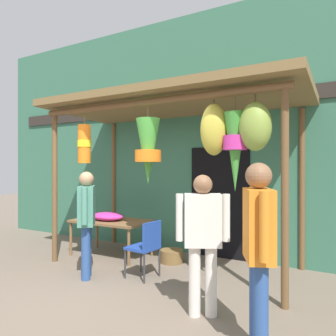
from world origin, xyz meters
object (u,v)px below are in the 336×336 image
at_px(wicker_basket_spare, 172,256).
at_px(shopper_by_bananas, 203,233).
at_px(passerby_at_right, 87,216).
at_px(display_table, 111,223).
at_px(flower_heap_on_table, 108,216).
at_px(customer_foreground, 259,242).
at_px(folding_chair, 146,244).

relative_size(wicker_basket_spare, shopper_by_bananas, 0.25).
bearing_deg(passerby_at_right, wicker_basket_spare, 60.37).
relative_size(display_table, flower_heap_on_table, 2.26).
bearing_deg(wicker_basket_spare, customer_foreground, -45.87).
relative_size(wicker_basket_spare, passerby_at_right, 0.25).
distance_m(flower_heap_on_table, wicker_basket_spare, 1.38).
bearing_deg(display_table, shopper_by_bananas, -29.93).
distance_m(flower_heap_on_table, folding_chair, 1.43).
bearing_deg(wicker_basket_spare, passerby_at_right, -119.63).
xyz_separation_m(display_table, shopper_by_bananas, (2.43, -1.40, 0.31)).
bearing_deg(wicker_basket_spare, folding_chair, -86.42).
bearing_deg(flower_heap_on_table, folding_chair, -26.90).
height_order(display_table, flower_heap_on_table, flower_heap_on_table).
xyz_separation_m(wicker_basket_spare, customer_foreground, (1.96, -2.02, 0.88)).
height_order(flower_heap_on_table, customer_foreground, customer_foreground).
relative_size(flower_heap_on_table, wicker_basket_spare, 1.61).
bearing_deg(folding_chair, customer_foreground, -31.06).
relative_size(shopper_by_bananas, passerby_at_right, 0.99).
distance_m(wicker_basket_spare, shopper_by_bananas, 2.15).
relative_size(display_table, customer_foreground, 0.85).
height_order(folding_chair, wicker_basket_spare, folding_chair).
height_order(flower_heap_on_table, wicker_basket_spare, flower_heap_on_table).
height_order(display_table, shopper_by_bananas, shopper_by_bananas).
bearing_deg(customer_foreground, flower_heap_on_table, 150.56).
height_order(display_table, folding_chair, folding_chair).
distance_m(display_table, wicker_basket_spare, 1.29).
xyz_separation_m(folding_chair, customer_foreground, (1.90, -1.15, 0.49)).
height_order(customer_foreground, shopper_by_bananas, customer_foreground).
relative_size(folding_chair, shopper_by_bananas, 0.54).
bearing_deg(customer_foreground, shopper_by_bananas, 147.58).
distance_m(shopper_by_bananas, passerby_at_right, 1.99).
xyz_separation_m(display_table, folding_chair, (1.24, -0.70, -0.10)).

